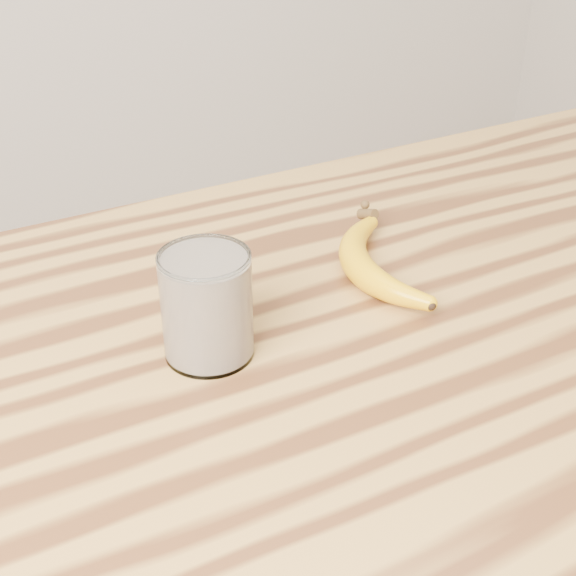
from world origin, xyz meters
name	(u,v)px	position (x,y,z in m)	size (l,w,h in m)	color
table	(457,397)	(0.00, 0.00, 0.77)	(1.20, 0.80, 0.90)	#A67A3A
smoothie_glass	(207,306)	(-0.28, 0.05, 0.95)	(0.09, 0.09, 0.11)	white
banana	(356,265)	(-0.08, 0.10, 0.92)	(0.10, 0.28, 0.03)	#DDA109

